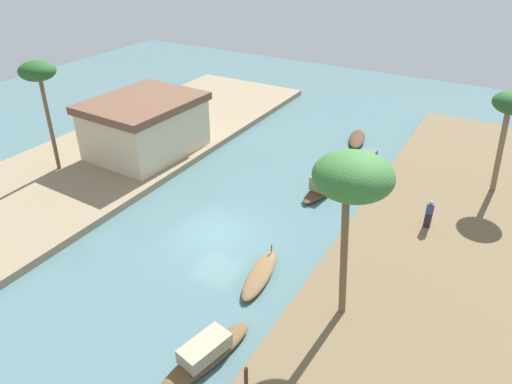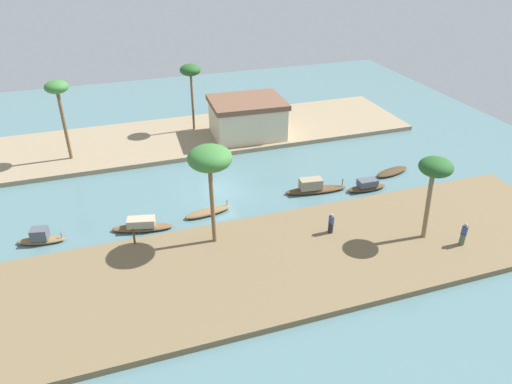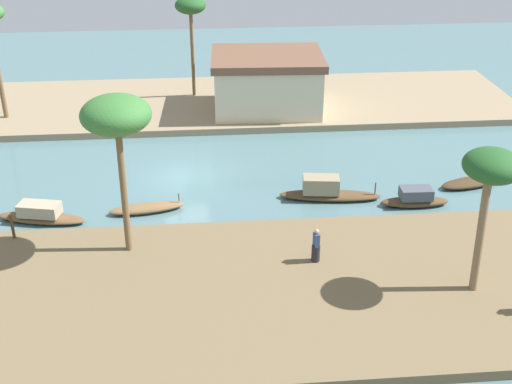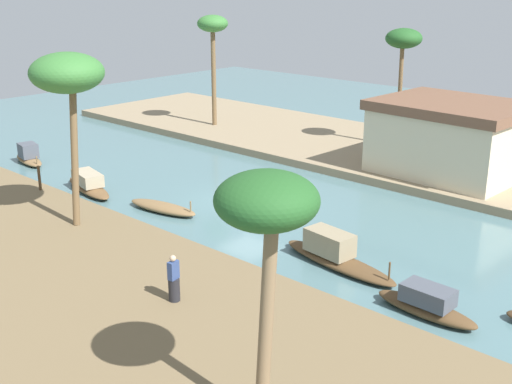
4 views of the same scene
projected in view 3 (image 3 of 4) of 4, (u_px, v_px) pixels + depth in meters
The scene contains 14 objects.
river_water at pixel (186, 177), 37.34m from camera, with size 70.66×70.66×0.00m, color slate.
riverbank_left at pixel (183, 296), 26.96m from camera, with size 47.40×11.18×0.45m, color brown.
riverbank_right at pixel (187, 104), 47.53m from camera, with size 47.40×11.18×0.45m, color #937F60.
sampan_foreground at pixel (471, 182), 36.29m from camera, with size 3.85×2.01×0.41m.
sampan_downstream_large at pixel (41, 215), 32.70m from camera, with size 4.67×2.07×1.00m.
sampan_open_hull at pixel (326, 191), 34.82m from camera, with size 5.48×1.84×1.27m.
sampan_upstream_small at pixel (415, 199), 34.15m from camera, with size 3.59×1.11×1.02m.
sampan_near_left_bank at pixel (147, 208), 33.68m from camera, with size 3.93×1.62×0.83m.
person_on_near_bank at pixel (316, 248), 28.61m from camera, with size 0.43×0.43×1.59m.
mooring_post at pixel (12, 226), 30.34m from camera, with size 0.14×0.14×1.23m, color #4C3823.
palm_tree_left_near at pixel (116, 117), 27.04m from camera, with size 2.96×2.96×7.21m.
palm_tree_left_far at pixel (492, 171), 24.80m from camera, with size 2.29×2.29×6.14m.
palm_tree_right_tall at pixel (190, 9), 45.61m from camera, with size 2.16×2.16×7.14m.
riverside_building at pixel (267, 82), 45.17m from camera, with size 7.81×6.44×3.85m.
Camera 3 is at (1.11, -33.77, 16.43)m, focal length 46.14 mm.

